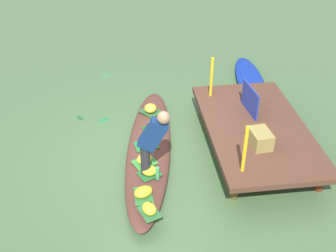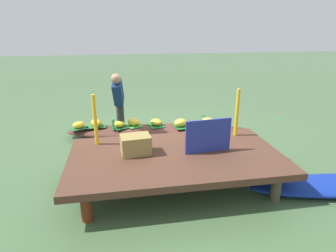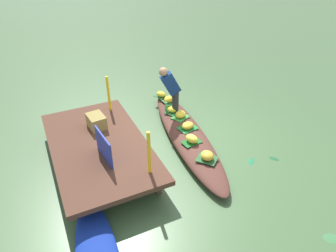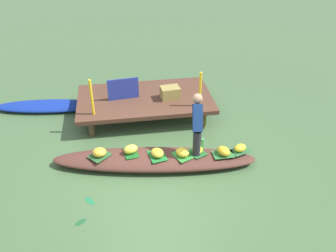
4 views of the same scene
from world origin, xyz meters
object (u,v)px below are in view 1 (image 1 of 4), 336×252
object	(u,v)px
banana_bunch_2	(149,171)
banana_bunch_4	(145,159)
vendor_person	(152,140)
produce_crate	(260,139)
banana_bunch_0	(143,192)
banana_bunch_3	(146,142)
banana_bunch_5	(153,125)
vendor_boat	(149,149)
banana_bunch_6	(150,108)
market_banner	(250,100)
banana_bunch_1	(149,209)
moored_boat	(251,82)
water_bottle	(157,173)

from	to	relation	value
banana_bunch_2	banana_bunch_4	size ratio (longest dim) A/B	0.90
vendor_person	produce_crate	world-z (taller)	vendor_person
banana_bunch_0	vendor_person	distance (m)	0.82
banana_bunch_3	vendor_person	distance (m)	1.00
banana_bunch_2	banana_bunch_5	bearing A→B (deg)	171.50
vendor_boat	banana_bunch_6	bearing A→B (deg)	-178.28
vendor_boat	market_banner	world-z (taller)	market_banner
vendor_boat	banana_bunch_1	distance (m)	1.74
banana_bunch_4	banana_bunch_6	world-z (taller)	banana_bunch_6
vendor_boat	vendor_person	xyz separation A→B (m)	(0.85, -0.01, 0.81)
vendor_boat	banana_bunch_2	xyz separation A→B (m)	(0.86, -0.07, 0.20)
vendor_boat	vendor_person	size ratio (longest dim) A/B	3.40
moored_boat	banana_bunch_3	xyz separation A→B (m)	(2.40, -2.68, 0.24)
produce_crate	vendor_boat	bearing A→B (deg)	-108.63
banana_bunch_2	banana_bunch_4	world-z (taller)	banana_bunch_4
banana_bunch_3	banana_bunch_6	size ratio (longest dim) A/B	1.07
market_banner	banana_bunch_2	bearing A→B (deg)	-62.54
water_bottle	vendor_person	bearing A→B (deg)	-157.83
moored_boat	water_bottle	xyz separation A→B (m)	(3.33, -2.58, 0.28)
banana_bunch_6	vendor_person	xyz separation A→B (m)	(1.91, -0.14, 0.60)
water_bottle	banana_bunch_6	bearing A→B (deg)	177.81
banana_bunch_6	water_bottle	distance (m)	2.06
banana_bunch_4	water_bottle	xyz separation A→B (m)	(0.44, 0.17, 0.03)
banana_bunch_0	banana_bunch_6	xyz separation A→B (m)	(-2.42, 0.34, 0.00)
banana_bunch_6	moored_boat	bearing A→B (deg)	117.03
moored_boat	banana_bunch_1	xyz separation A→B (m)	(4.06, -2.77, 0.24)
banana_bunch_0	banana_bunch_3	size ratio (longest dim) A/B	1.00
banana_bunch_3	water_bottle	bearing A→B (deg)	6.18
banana_bunch_2	market_banner	world-z (taller)	market_banner
banana_bunch_1	produce_crate	bearing A→B (deg)	118.88
vendor_boat	banana_bunch_1	size ratio (longest dim) A/B	15.68
vendor_person	banana_bunch_2	bearing A→B (deg)	-77.96
vendor_boat	banana_bunch_6	distance (m)	1.09
banana_bunch_5	vendor_person	bearing A→B (deg)	-5.98
banana_bunch_2	banana_bunch_6	xyz separation A→B (m)	(-1.92, 0.20, 0.01)
produce_crate	banana_bunch_4	bearing A→B (deg)	-92.10
market_banner	moored_boat	bearing A→B (deg)	155.11
banana_bunch_2	vendor_person	size ratio (longest dim) A/B	0.21
banana_bunch_0	vendor_boat	bearing A→B (deg)	171.31
vendor_boat	water_bottle	world-z (taller)	water_bottle
market_banner	produce_crate	bearing A→B (deg)	-12.51
banana_bunch_0	market_banner	bearing A→B (deg)	130.03
water_bottle	produce_crate	distance (m)	1.85
vendor_boat	moored_boat	world-z (taller)	vendor_boat
produce_crate	banana_bunch_6	bearing A→B (deg)	-134.51
market_banner	banana_bunch_3	bearing A→B (deg)	-80.93
moored_boat	vendor_person	distance (m)	4.22
banana_bunch_3	banana_bunch_4	bearing A→B (deg)	-8.35
banana_bunch_1	produce_crate	world-z (taller)	produce_crate
banana_bunch_0	banana_bunch_1	size ratio (longest dim) A/B	1.14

